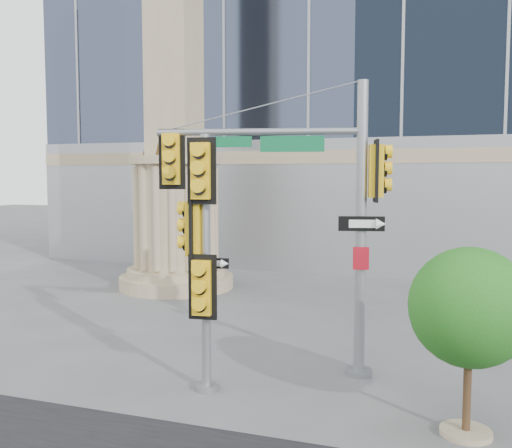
% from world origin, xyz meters
% --- Properties ---
extents(ground, '(120.00, 120.00, 0.00)m').
position_xyz_m(ground, '(0.00, 0.00, 0.00)').
color(ground, '#545456').
rests_on(ground, ground).
extents(monument, '(4.40, 4.40, 16.60)m').
position_xyz_m(monument, '(-6.00, 9.00, 5.52)').
color(monument, tan).
rests_on(monument, ground).
extents(main_signal_pole, '(4.87, 1.51, 6.37)m').
position_xyz_m(main_signal_pole, '(1.16, 1.24, 3.95)').
color(main_signal_pole, slate).
rests_on(main_signal_pole, ground).
extents(secondary_signal_pole, '(0.93, 0.68, 5.17)m').
position_xyz_m(secondary_signal_pole, '(-0.54, -0.54, 3.04)').
color(secondary_signal_pole, slate).
rests_on(secondary_signal_pole, ground).
extents(street_tree, '(2.05, 2.00, 3.19)m').
position_xyz_m(street_tree, '(4.49, -0.83, 2.10)').
color(street_tree, tan).
rests_on(street_tree, ground).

